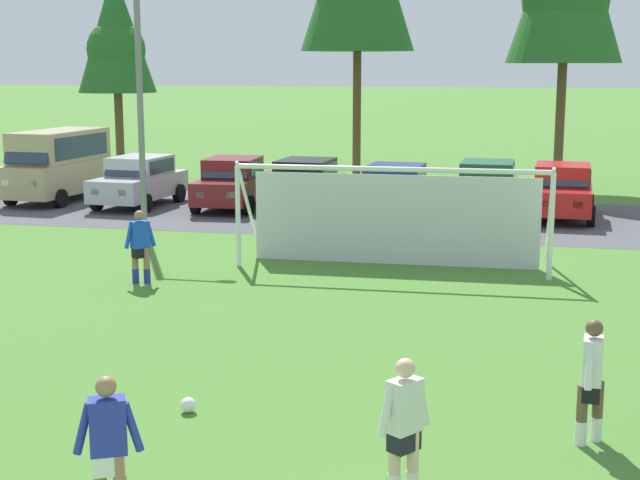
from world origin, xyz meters
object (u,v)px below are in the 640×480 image
(soccer_ball, at_px, (188,405))
(soccer_goal, at_px, (394,213))
(parked_car_slot_far_left, at_px, (58,163))
(parked_car_slot_center_right, at_px, (394,192))
(player_striker_near, at_px, (109,451))
(player_winger_right, at_px, (140,247))
(parked_car_slot_center_left, at_px, (232,183))
(parked_car_slot_right, at_px, (487,188))
(player_defender_far, at_px, (404,429))
(street_lamp, at_px, (145,92))
(parked_car_slot_far_right, at_px, (562,191))
(parked_car_slot_center, at_px, (305,185))
(parked_car_slot_left, at_px, (139,181))
(player_winger_left, at_px, (591,382))

(soccer_ball, xyz_separation_m, soccer_goal, (1.42, 10.26, 1.18))
(parked_car_slot_far_left, distance_m, parked_car_slot_center_right, 12.49)
(player_striker_near, distance_m, player_winger_right, 11.26)
(player_striker_near, xyz_separation_m, parked_car_slot_center_left, (-5.57, 21.46, 0.05))
(parked_car_slot_center_right, xyz_separation_m, parked_car_slot_right, (2.80, 1.83, 0.00))
(parked_car_slot_center_right, relative_size, parked_car_slot_right, 1.01)
(player_defender_far, xyz_separation_m, parked_car_slot_center_right, (-2.80, 19.00, 0.05))
(street_lamp, bearing_deg, parked_car_slot_far_right, 23.26)
(parked_car_slot_center, height_order, street_lamp, street_lamp)
(soccer_goal, xyz_separation_m, player_defender_far, (1.86, -12.22, -0.47))
(parked_car_slot_center, relative_size, parked_car_slot_right, 1.01)
(player_winger_right, xyz_separation_m, parked_car_slot_far_left, (-8.08, 11.45, 0.52))
(parked_car_slot_left, distance_m, parked_car_slot_far_right, 14.18)
(parked_car_slot_left, relative_size, parked_car_slot_right, 1.02)
(player_winger_right, height_order, parked_car_slot_center, parked_car_slot_center)
(parked_car_slot_center, relative_size, parked_car_slot_far_right, 1.00)
(parked_car_slot_center, bearing_deg, street_lamp, -126.32)
(parked_car_slot_center_left, distance_m, parked_car_slot_center_right, 5.82)
(parked_car_slot_far_left, height_order, parked_car_slot_center_left, parked_car_slot_far_left)
(parked_car_slot_far_left, bearing_deg, street_lamp, -42.89)
(parked_car_slot_left, xyz_separation_m, parked_car_slot_right, (11.81, 0.81, 0.00))
(player_winger_left, bearing_deg, street_lamp, 131.15)
(parked_car_slot_right, bearing_deg, parked_car_slot_center_right, -146.83)
(player_winger_right, xyz_separation_m, parked_car_slot_right, (7.09, 11.63, 0.05))
(parked_car_slot_center, distance_m, parked_car_slot_center_right, 3.37)
(soccer_goal, xyz_separation_m, parked_car_slot_center, (-4.11, 7.94, -0.42))
(soccer_goal, bearing_deg, soccer_ball, -97.88)
(player_winger_left, height_order, parked_car_slot_center_right, parked_car_slot_center_right)
(soccer_ball, relative_size, parked_car_slot_far_left, 0.04)
(player_winger_left, distance_m, player_winger_right, 11.65)
(soccer_ball, bearing_deg, parked_car_slot_center, 98.40)
(player_defender_far, bearing_deg, parked_car_slot_far_right, 83.42)
(street_lamp, bearing_deg, parked_car_slot_center_left, 78.48)
(soccer_goal, bearing_deg, parked_car_slot_far_right, 62.91)
(soccer_ball, xyz_separation_m, parked_car_slot_center_right, (0.47, 17.04, 0.77))
(player_winger_right, height_order, parked_car_slot_right, parked_car_slot_right)
(soccer_goal, height_order, parked_car_slot_right, soccer_goal)
(player_winger_right, distance_m, street_lamp, 7.36)
(parked_car_slot_center_right, bearing_deg, street_lamp, -151.49)
(parked_car_slot_right, bearing_deg, player_striker_near, -97.54)
(soccer_ball, relative_size, parked_car_slot_center, 0.05)
(player_defender_far, height_order, parked_car_slot_center_right, parked_car_slot_center_right)
(soccer_ball, distance_m, parked_car_slot_center_right, 17.07)
(soccer_goal, distance_m, parked_car_slot_left, 12.65)
(soccer_ball, distance_m, soccer_goal, 10.42)
(soccer_ball, distance_m, parked_car_slot_far_left, 22.19)
(player_striker_near, distance_m, player_defender_far, 3.19)
(player_striker_near, relative_size, parked_car_slot_right, 0.39)
(soccer_ball, height_order, player_striker_near, player_striker_near)
(player_winger_right, bearing_deg, soccer_ball, -62.18)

